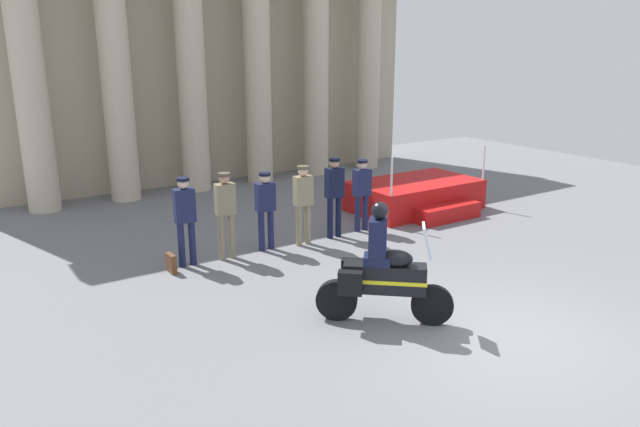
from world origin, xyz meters
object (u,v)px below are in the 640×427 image
at_px(officer_in_row_0, 185,214).
at_px(briefcase_on_ground, 171,263).
at_px(officer_in_row_2, 265,205).
at_px(motorcycle_with_rider, 380,273).
at_px(reviewing_stand, 416,196).
at_px(officer_in_row_5, 362,189).
at_px(officer_in_row_3, 303,199).
at_px(officer_in_row_4, 334,191).
at_px(officer_in_row_1, 225,209).

relative_size(officer_in_row_0, briefcase_on_ground, 4.81).
bearing_deg(briefcase_on_ground, officer_in_row_2, 4.26).
height_order(officer_in_row_0, motorcycle_with_rider, motorcycle_with_rider).
distance_m(reviewing_stand, officer_in_row_5, 2.42).
bearing_deg(motorcycle_with_rider, reviewing_stand, 84.03).
relative_size(officer_in_row_3, motorcycle_with_rider, 0.89).
height_order(officer_in_row_0, officer_in_row_2, officer_in_row_0).
distance_m(officer_in_row_3, officer_in_row_4, 0.83).
bearing_deg(officer_in_row_0, officer_in_row_4, -175.29).
relative_size(officer_in_row_0, motorcycle_with_rider, 0.91).
height_order(officer_in_row_3, briefcase_on_ground, officer_in_row_3).
relative_size(officer_in_row_0, officer_in_row_2, 1.06).
relative_size(officer_in_row_2, officer_in_row_5, 1.00).
relative_size(reviewing_stand, officer_in_row_4, 1.81).
bearing_deg(officer_in_row_5, officer_in_row_0, 5.95).
xyz_separation_m(officer_in_row_3, motorcycle_with_rider, (-0.99, -3.77, -0.21)).
relative_size(officer_in_row_1, motorcycle_with_rider, 0.91).
bearing_deg(officer_in_row_4, briefcase_on_ground, 7.65).
xyz_separation_m(officer_in_row_2, motorcycle_with_rider, (-0.18, -3.91, -0.17)).
bearing_deg(reviewing_stand, officer_in_row_2, -172.43).
bearing_deg(reviewing_stand, motorcycle_with_rider, -137.06).
bearing_deg(officer_in_row_5, reviewing_stand, -157.62).
height_order(officer_in_row_2, officer_in_row_4, officer_in_row_4).
bearing_deg(briefcase_on_ground, reviewing_stand, 6.56).
xyz_separation_m(officer_in_row_0, motorcycle_with_rider, (1.53, -3.94, -0.23)).
xyz_separation_m(officer_in_row_1, officer_in_row_5, (3.35, 0.02, -0.06)).
distance_m(officer_in_row_0, officer_in_row_5, 4.15).
bearing_deg(officer_in_row_4, officer_in_row_1, 5.56).
relative_size(officer_in_row_3, officer_in_row_5, 1.04).
relative_size(reviewing_stand, officer_in_row_3, 1.89).
relative_size(officer_in_row_1, officer_in_row_5, 1.06).
distance_m(officer_in_row_4, briefcase_on_ground, 3.84).
relative_size(officer_in_row_2, motorcycle_with_rider, 0.86).
xyz_separation_m(officer_in_row_0, officer_in_row_2, (1.70, -0.02, -0.06)).
height_order(officer_in_row_0, officer_in_row_5, officer_in_row_0).
distance_m(reviewing_stand, briefcase_on_ground, 6.84).
bearing_deg(officer_in_row_4, motorcycle_with_rider, 71.04).
bearing_deg(officer_in_row_4, officer_in_row_0, 4.71).
relative_size(officer_in_row_5, briefcase_on_ground, 4.55).
bearing_deg(officer_in_row_3, officer_in_row_4, -169.41).
xyz_separation_m(reviewing_stand, officer_in_row_1, (-5.60, -0.66, 0.66)).
bearing_deg(briefcase_on_ground, motorcycle_with_rider, -62.93).
relative_size(officer_in_row_0, officer_in_row_3, 1.02).
relative_size(reviewing_stand, briefcase_on_ground, 8.91).
bearing_deg(officer_in_row_0, officer_in_row_3, -177.23).
bearing_deg(officer_in_row_1, officer_in_row_3, -176.87).
xyz_separation_m(reviewing_stand, officer_in_row_5, (-2.25, -0.64, 0.60)).
distance_m(officer_in_row_2, motorcycle_with_rider, 3.92).
xyz_separation_m(officer_in_row_4, briefcase_on_ground, (-3.75, -0.07, -0.87)).
bearing_deg(reviewing_stand, officer_in_row_4, -166.97).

